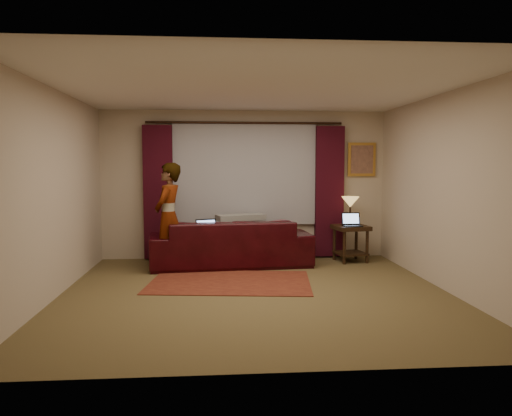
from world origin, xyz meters
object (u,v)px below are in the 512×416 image
(laptop_sofa, at_px, (209,228))
(tiffany_lamp, at_px, (350,211))
(sofa, at_px, (231,234))
(laptop_table, at_px, (352,220))
(person, at_px, (168,217))
(end_table, at_px, (350,243))

(laptop_sofa, xyz_separation_m, tiffany_lamp, (2.42, 0.50, 0.21))
(sofa, relative_size, laptop_table, 7.68)
(sofa, height_order, laptop_table, sofa)
(tiffany_lamp, distance_m, laptop_table, 0.26)
(sofa, height_order, tiffany_lamp, tiffany_lamp)
(laptop_table, bearing_deg, laptop_sofa, -173.51)
(tiffany_lamp, relative_size, laptop_table, 1.44)
(sofa, relative_size, person, 1.54)
(end_table, height_order, tiffany_lamp, tiffany_lamp)
(laptop_sofa, xyz_separation_m, laptop_table, (2.40, 0.27, 0.08))
(tiffany_lamp, xyz_separation_m, person, (-3.05, -0.58, -0.02))
(laptop_sofa, height_order, person, person)
(laptop_sofa, xyz_separation_m, person, (-0.63, -0.08, 0.19))
(sofa, bearing_deg, laptop_table, 176.15)
(sofa, relative_size, laptop_sofa, 6.85)
(laptop_sofa, height_order, tiffany_lamp, tiffany_lamp)
(laptop_sofa, bearing_deg, person, 165.29)
(tiffany_lamp, bearing_deg, end_table, -97.42)
(end_table, bearing_deg, laptop_sofa, -170.63)
(sofa, relative_size, tiffany_lamp, 5.35)
(tiffany_lamp, bearing_deg, laptop_sofa, -168.29)
(end_table, relative_size, tiffany_lamp, 1.28)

